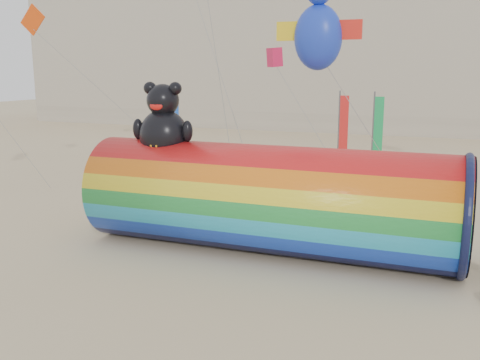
% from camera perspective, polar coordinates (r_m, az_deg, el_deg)
% --- Properties ---
extents(ground, '(160.00, 160.00, 0.00)m').
position_cam_1_polar(ground, '(19.63, -2.96, -7.60)').
color(ground, '#CCB58C').
rests_on(ground, ground).
extents(hotel_building, '(60.40, 15.40, 20.60)m').
position_cam_1_polar(hotel_building, '(65.96, 3.87, 14.95)').
color(hotel_building, '#B7AD99').
rests_on(hotel_building, ground).
extents(windsock_assembly, '(13.32, 4.06, 6.14)m').
position_cam_1_polar(windsock_assembly, '(19.16, 3.06, -1.74)').
color(windsock_assembly, red).
rests_on(windsock_assembly, ground).
extents(festival_banners, '(12.82, 4.10, 5.20)m').
position_cam_1_polar(festival_banners, '(33.91, 6.07, 5.09)').
color(festival_banners, '#59595E').
rests_on(festival_banners, ground).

